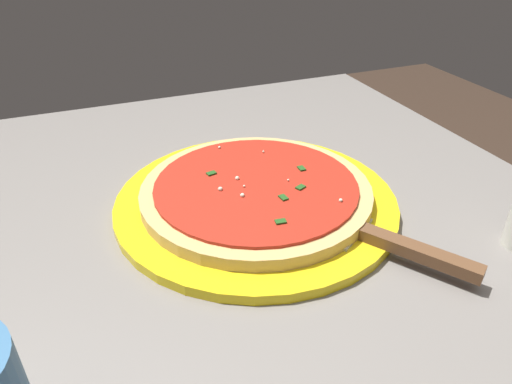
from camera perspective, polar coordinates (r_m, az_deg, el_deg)
restaurant_table at (r=0.68m, az=-2.66°, el=-13.39°), size 0.88×0.86×0.76m
serving_plate at (r=0.60m, az=0.00°, el=-1.12°), size 0.36×0.36×0.01m
pizza at (r=0.59m, az=0.00°, el=0.18°), size 0.29×0.29×0.02m
pizza_server at (r=0.53m, az=14.98°, el=-5.65°), size 0.21×0.16×0.01m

